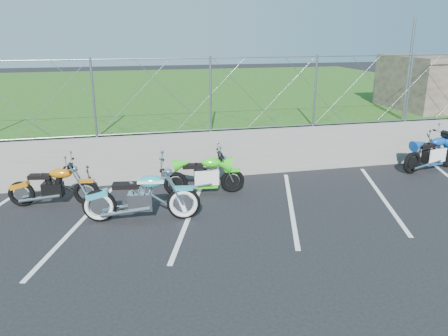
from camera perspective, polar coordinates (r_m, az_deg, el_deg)
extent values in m
plane|color=black|center=(8.95, -3.46, -8.56)|extent=(90.00, 90.00, 0.00)
cube|color=slate|center=(11.96, -6.39, 1.51)|extent=(30.00, 0.22, 1.30)
cube|color=#224D14|center=(21.72, -9.67, 8.59)|extent=(30.00, 20.00, 1.30)
cylinder|color=gray|center=(11.53, -6.84, 14.03)|extent=(28.00, 0.03, 0.03)
cylinder|color=gray|center=(11.79, -6.51, 4.78)|extent=(28.00, 0.03, 0.03)
cylinder|color=gray|center=(14.61, 22.99, 11.75)|extent=(0.08, 0.08, 3.00)
cube|color=silver|center=(9.82, -18.55, -7.02)|extent=(1.49, 4.31, 0.01)
cube|color=silver|center=(9.84, -4.47, -6.04)|extent=(1.49, 4.31, 0.01)
cube|color=silver|center=(10.44, 8.71, -4.79)|extent=(1.49, 4.31, 0.01)
cube|color=silver|center=(11.51, 19.91, -3.52)|extent=(1.49, 4.31, 0.01)
torus|color=black|center=(9.69, -15.96, -4.76)|extent=(0.74, 0.23, 0.73)
torus|color=black|center=(9.50, -5.30, -4.59)|extent=(0.74, 0.23, 0.73)
cube|color=silver|center=(9.53, -10.85, -4.27)|extent=(0.55, 0.38, 0.38)
ellipsoid|color=teal|center=(9.35, -9.52, -1.73)|extent=(0.62, 0.35, 0.26)
cube|color=black|center=(9.44, -12.70, -2.24)|extent=(0.58, 0.34, 0.10)
cube|color=teal|center=(9.38, -5.36, -2.66)|extent=(0.44, 0.23, 0.07)
cylinder|color=silver|center=(9.23, -8.10, 0.36)|extent=(0.15, 0.79, 0.03)
torus|color=black|center=(11.18, -24.91, -3.08)|extent=(0.62, 0.21, 0.61)
torus|color=black|center=(10.72, -17.49, -3.07)|extent=(0.62, 0.21, 0.61)
cube|color=black|center=(10.90, -21.43, -2.65)|extent=(0.50, 0.35, 0.34)
ellipsoid|color=#C56A0B|center=(10.71, -20.56, -0.65)|extent=(0.56, 0.33, 0.23)
cube|color=black|center=(10.88, -22.91, -1.03)|extent=(0.53, 0.32, 0.09)
cube|color=#C56A0B|center=(10.62, -17.63, -1.62)|extent=(0.40, 0.21, 0.06)
cylinder|color=silver|center=(10.58, -19.60, 0.61)|extent=(0.15, 0.71, 0.03)
torus|color=black|center=(10.90, -6.33, -2.02)|extent=(0.61, 0.16, 0.60)
torus|color=black|center=(11.03, 1.12, -1.68)|extent=(0.61, 0.16, 0.60)
cube|color=black|center=(10.91, -2.70, -1.36)|extent=(0.49, 0.32, 0.34)
ellipsoid|color=#31E11C|center=(10.80, -1.56, 0.72)|extent=(0.55, 0.29, 0.23)
cube|color=black|center=(10.78, -4.11, 0.25)|extent=(0.52, 0.29, 0.09)
cube|color=#31E11C|center=(10.94, 1.13, -0.29)|extent=(0.39, 0.18, 0.06)
cylinder|color=silver|center=(10.76, -0.65, 1.95)|extent=(0.09, 0.72, 0.03)
torus|color=black|center=(13.57, 23.37, 0.62)|extent=(0.65, 0.24, 0.63)
cube|color=black|center=(14.08, 25.44, 1.38)|extent=(0.54, 0.39, 0.36)
ellipsoid|color=#1145A2|center=(14.16, 26.28, 3.12)|extent=(0.60, 0.36, 0.25)
cube|color=black|center=(13.79, 24.88, 2.65)|extent=(0.57, 0.35, 0.10)
cylinder|color=silver|center=(14.25, 26.88, 4.14)|extent=(0.18, 0.75, 0.03)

